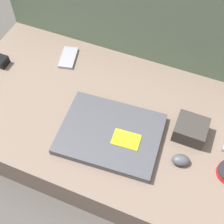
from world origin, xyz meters
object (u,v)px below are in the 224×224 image
Objects in this scene: laptop at (111,134)px; camera_pouch at (191,130)px; computer_mouse at (181,160)px; charger_brick at (0,61)px; phone_silver at (68,58)px.

laptop is 0.27m from camera_pouch.
camera_pouch reaches higher than computer_mouse.
charger_brick is at bearing 160.66° from laptop.
laptop is 0.24m from computer_mouse.
laptop is 5.29× the size of computer_mouse.
phone_silver is 1.20× the size of camera_pouch.
camera_pouch is at bearing -30.50° from phone_silver.
computer_mouse is at bearing -40.80° from phone_silver.
charger_brick reaches higher than phone_silver.
camera_pouch reaches higher than phone_silver.
laptop is at bearing -56.00° from phone_silver.
laptop is 6.63× the size of charger_brick.
camera_pouch is at bearing 19.31° from laptop.
charger_brick is at bearing 177.44° from camera_pouch.
phone_silver is at bearing 28.94° from charger_brick.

